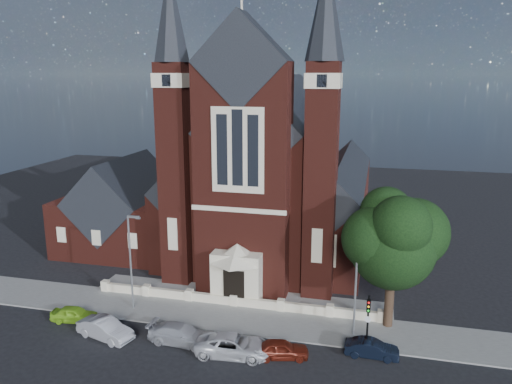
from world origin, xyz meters
TOP-DOWN VIEW (x-y plane):
  - ground at (0.00, 15.00)m, footprint 120.00×120.00m
  - pavement_strip at (0.00, 4.50)m, footprint 60.00×5.00m
  - forecourt_paving at (0.00, 8.50)m, footprint 26.00×3.00m
  - forecourt_wall at (0.00, 6.50)m, footprint 24.00×0.40m
  - church at (-0.00, 22.94)m, footprint 20.01×34.90m
  - parish_hall at (-16.00, 18.00)m, footprint 12.00×12.20m
  - street_tree at (12.60, 5.71)m, footprint 6.40×6.60m
  - street_lamp_left at (-7.91, 4.00)m, footprint 1.16×0.22m
  - street_lamp_right at (10.09, 4.00)m, footprint 1.16×0.22m
  - traffic_signal at (11.00, 2.43)m, footprint 0.28×0.42m
  - car_lime_van at (-11.47, 0.91)m, footprint 3.78×1.91m
  - car_silver_a at (-7.74, -0.81)m, footprint 4.78×2.75m
  - car_silver_b at (-2.11, -0.11)m, footprint 4.91×2.22m
  - car_white_suv at (2.06, -0.71)m, footprint 5.46×2.86m
  - car_dark_red at (5.34, -0.24)m, footprint 4.05×2.39m
  - car_navy at (11.38, 1.37)m, footprint 3.71×1.33m

SIDE VIEW (x-z plane):
  - ground at x=0.00m, z-range 0.00..0.00m
  - pavement_strip at x=0.00m, z-range -0.06..0.06m
  - forecourt_paving at x=0.00m, z-range -0.07..0.07m
  - forecourt_wall at x=0.00m, z-range -0.45..0.45m
  - car_navy at x=11.38m, z-range 0.00..1.22m
  - car_lime_van at x=-11.47m, z-range 0.00..1.24m
  - car_dark_red at x=5.34m, z-range 0.00..1.29m
  - car_silver_b at x=-2.11m, z-range 0.00..1.39m
  - car_white_suv at x=2.06m, z-range 0.00..1.47m
  - car_silver_a at x=-7.74m, z-range 0.00..1.49m
  - traffic_signal at x=11.00m, z-range 0.58..4.58m
  - parish_hall at x=-16.00m, z-range -1.11..9.13m
  - street_lamp_left at x=-7.91m, z-range 0.55..8.64m
  - street_lamp_right at x=10.09m, z-range 0.55..8.64m
  - street_tree at x=12.60m, z-range 1.61..12.31m
  - church at x=0.00m, z-range -6.41..22.79m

